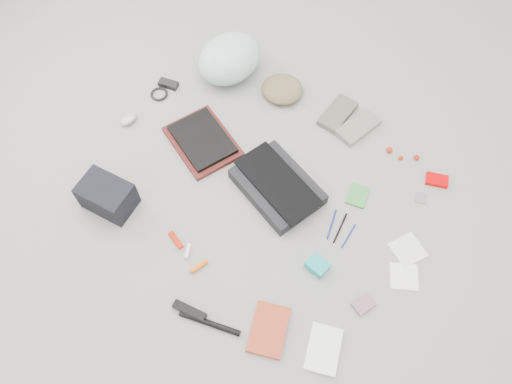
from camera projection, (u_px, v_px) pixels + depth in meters
The scene contains 33 objects.
ground_plane at pixel (256, 197), 2.27m from camera, with size 4.00×4.00×0.00m, color gray.
messenger_bag at pixel (277, 186), 2.26m from camera, with size 0.39×0.27×0.06m, color black.
bag_flap at pixel (278, 182), 2.23m from camera, with size 0.41×0.19×0.01m, color black.
laptop_sleeve at pixel (203, 142), 2.41m from camera, with size 0.35×0.26×0.02m, color #541B18.
laptop at pixel (202, 139), 2.39m from camera, with size 0.30×0.22×0.02m, color black.
bike_helmet at pixel (229, 59), 2.55m from camera, with size 0.28×0.35×0.21m, color silver.
beanie at pixel (282, 89), 2.54m from camera, with size 0.21×0.20×0.07m, color brown.
mitten_left at pixel (337, 114), 2.49m from camera, with size 0.11×0.22×0.03m, color #605850.
mitten_right at pixel (358, 127), 2.44m from camera, with size 0.11×0.22×0.03m, color gray.
power_brick at pixel (168, 84), 2.58m from camera, with size 0.10×0.05×0.03m, color black.
cable_coil at pixel (159, 94), 2.56m from camera, with size 0.09×0.09×0.01m, color black.
mouse at pixel (129, 119), 2.47m from camera, with size 0.06×0.09×0.04m, color #9F9F9F.
camera_bag at pixel (107, 196), 2.19m from camera, with size 0.22×0.16×0.14m, color black.
multitool at pixel (176, 240), 2.16m from camera, with size 0.09×0.02×0.01m, color #B21702.
toiletry_tube_white at pixel (188, 251), 2.13m from camera, with size 0.02×0.02×0.07m, color white.
toiletry_tube_orange at pixel (199, 266), 2.10m from camera, with size 0.02×0.02×0.08m, color #E25E0E.
u_lock at pixel (190, 311), 2.00m from camera, with size 0.14×0.04×0.03m, color black.
bike_pump at pixel (210, 323), 1.98m from camera, with size 0.02×0.02×0.26m, color black.
book_red at pixel (269, 330), 1.97m from camera, with size 0.14×0.21×0.02m, color #C14122.
book_white at pixel (324, 349), 1.93m from camera, with size 0.12×0.18×0.02m, color white.
notepad at pixel (357, 195), 2.27m from camera, with size 0.08×0.11×0.01m, color #36863A.
pen_blue at pixel (332, 224), 2.20m from camera, with size 0.01×0.01×0.15m, color navy.
pen_black at pixel (340, 228), 2.19m from camera, with size 0.01×0.01×0.16m, color black.
pen_navy at pixel (349, 236), 2.17m from camera, with size 0.01×0.01×0.13m, color navy.
accordion_wallet at pixel (317, 266), 2.09m from camera, with size 0.09×0.07×0.04m, color #10ABAA.
card_deck at pixel (363, 304), 2.02m from camera, with size 0.06×0.09×0.02m, color gray.
napkin_top at pixel (408, 250), 2.14m from camera, with size 0.13×0.13×0.01m, color silver.
napkin_bottom at pixel (404, 277), 2.08m from camera, with size 0.12×0.12×0.01m, color white.
lollipop_a at pixel (389, 150), 2.38m from camera, with size 0.03×0.03×0.03m, color #B5220C.
lollipop_b at pixel (401, 158), 2.36m from camera, with size 0.02×0.02×0.02m, color #9E2306.
lollipop_c at pixel (417, 158), 2.36m from camera, with size 0.03×0.03×0.03m, color maroon.
altoids_tin at pixel (437, 180), 2.30m from camera, with size 0.10×0.06×0.02m, color #D60004.
stamp_sheet at pixel (421, 198), 2.27m from camera, with size 0.05×0.06×0.00m, color gray.
Camera 1 is at (0.59, -0.91, 2.00)m, focal length 35.00 mm.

